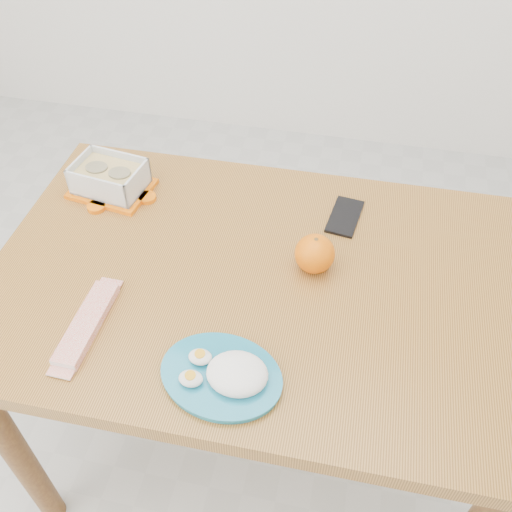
% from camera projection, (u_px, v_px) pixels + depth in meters
% --- Properties ---
extents(ground, '(3.50, 3.50, 0.00)m').
position_uv_depth(ground, '(187.00, 449.00, 1.72)').
color(ground, '#B7B7B2').
rests_on(ground, ground).
extents(dining_table, '(1.14, 0.77, 0.75)m').
position_uv_depth(dining_table, '(256.00, 307.00, 1.28)').
color(dining_table, '#A97330').
rests_on(dining_table, ground).
extents(food_container, '(0.20, 0.17, 0.08)m').
position_uv_depth(food_container, '(110.00, 178.00, 1.37)').
color(food_container, orange).
rests_on(food_container, dining_table).
extents(orange_fruit, '(0.08, 0.08, 0.08)m').
position_uv_depth(orange_fruit, '(315.00, 254.00, 1.19)').
color(orange_fruit, orange).
rests_on(orange_fruit, dining_table).
extents(rice_plate, '(0.26, 0.26, 0.06)m').
position_uv_depth(rice_plate, '(226.00, 374.00, 1.01)').
color(rice_plate, teal).
rests_on(rice_plate, dining_table).
extents(candy_bar, '(0.05, 0.20, 0.02)m').
position_uv_depth(candy_bar, '(87.00, 323.00, 1.10)').
color(candy_bar, red).
rests_on(candy_bar, dining_table).
extents(smartphone, '(0.08, 0.14, 0.01)m').
position_uv_depth(smartphone, '(345.00, 216.00, 1.33)').
color(smartphone, black).
rests_on(smartphone, dining_table).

